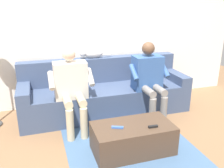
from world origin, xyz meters
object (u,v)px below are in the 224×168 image
at_px(cat_on_backrest, 91,54).
at_px(remote_black, 153,127).
at_px(coffee_table, 133,138).
at_px(person_right_seated, 71,85).
at_px(couch, 105,93).
at_px(remote_blue, 117,127).
at_px(person_left_seated, 149,76).

distance_m(cat_on_backrest, remote_black, 1.73).
bearing_deg(coffee_table, person_right_seated, -53.90).
xyz_separation_m(couch, cat_on_backrest, (0.15, -0.25, 0.62)).
height_order(remote_black, remote_blue, remote_black).
xyz_separation_m(coffee_table, person_right_seated, (0.59, -0.81, 0.47)).
bearing_deg(coffee_table, couch, -90.00).
bearing_deg(remote_black, person_left_seated, -110.04).
height_order(coffee_table, person_right_seated, person_right_seated).
bearing_deg(remote_blue, person_left_seated, 69.28).
bearing_deg(person_right_seated, cat_on_backrest, -123.40).
xyz_separation_m(person_right_seated, remote_blue, (-0.39, 0.82, -0.29)).
relative_size(coffee_table, person_right_seated, 0.83).
bearing_deg(couch, cat_on_backrest, -59.73).
bearing_deg(couch, person_left_seated, 146.53).
bearing_deg(person_right_seated, coffee_table, 126.10).
xyz_separation_m(couch, person_left_seated, (-0.59, 0.39, 0.35)).
xyz_separation_m(coffee_table, cat_on_backrest, (0.15, -1.48, 0.75)).
height_order(couch, person_right_seated, person_right_seated).
relative_size(person_left_seated, remote_blue, 8.52).
xyz_separation_m(couch, coffee_table, (0.00, 1.22, -0.13)).
bearing_deg(cat_on_backrest, person_left_seated, 138.87).
bearing_deg(person_left_seated, couch, -33.47).
bearing_deg(person_left_seated, remote_blue, 46.97).
xyz_separation_m(coffee_table, remote_black, (-0.20, 0.12, 0.19)).
distance_m(couch, remote_blue, 1.25).
relative_size(cat_on_backrest, remote_blue, 3.96).
bearing_deg(remote_blue, remote_black, 7.06).
relative_size(coffee_table, remote_blue, 6.96).
relative_size(person_left_seated, cat_on_backrest, 2.15).
distance_m(couch, person_right_seated, 0.80).
bearing_deg(remote_black, cat_on_backrest, -75.47).
distance_m(person_right_seated, remote_blue, 0.95).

